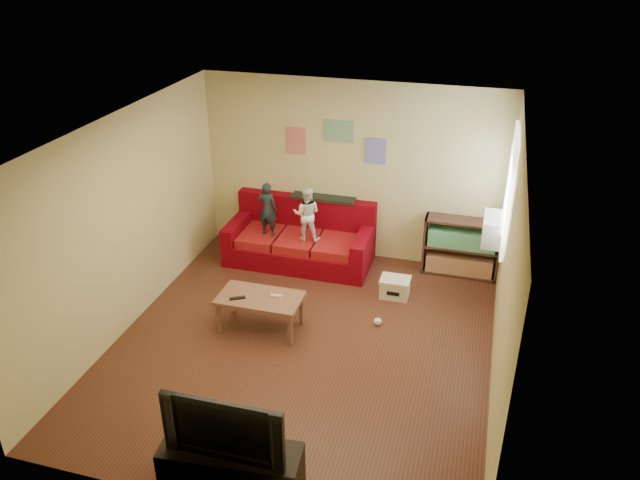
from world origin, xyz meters
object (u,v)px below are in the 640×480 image
(child_a, at_px, (268,209))
(child_b, at_px, (307,214))
(bookshelf, at_px, (461,250))
(sofa, at_px, (301,241))
(coffee_table, at_px, (260,301))
(tv_stand, at_px, (232,469))
(television, at_px, (228,422))
(file_box, at_px, (395,287))

(child_a, distance_m, child_b, 0.60)
(child_a, distance_m, bookshelf, 2.88)
(sofa, relative_size, child_a, 2.61)
(child_a, relative_size, coffee_table, 0.79)
(child_b, height_order, bookshelf, child_b)
(sofa, bearing_deg, child_a, -158.98)
(child_a, bearing_deg, tv_stand, 111.94)
(child_b, relative_size, bookshelf, 0.76)
(sofa, relative_size, tv_stand, 1.70)
(child_a, bearing_deg, television, 111.94)
(coffee_table, height_order, tv_stand, tv_stand)
(sofa, height_order, child_b, child_b)
(tv_stand, xyz_separation_m, television, (0.00, 0.00, 0.55))
(bookshelf, bearing_deg, sofa, -174.53)
(coffee_table, bearing_deg, sofa, 91.60)
(child_a, distance_m, file_box, 2.19)
(sofa, distance_m, tv_stand, 4.38)
(sofa, height_order, bookshelf, sofa)
(child_b, xyz_separation_m, coffee_table, (-0.10, -1.70, -0.46))
(sofa, height_order, television, television)
(child_b, distance_m, bookshelf, 2.30)
(sofa, height_order, coffee_table, sofa)
(child_a, relative_size, file_box, 2.04)
(television, bearing_deg, tv_stand, 0.00)
(child_b, xyz_separation_m, file_box, (1.41, -0.49, -0.72))
(coffee_table, xyz_separation_m, file_box, (1.51, 1.22, -0.26))
(tv_stand, bearing_deg, coffee_table, 99.50)
(sofa, relative_size, coffee_table, 2.07)
(child_b, xyz_separation_m, television, (0.55, -4.15, -0.07))
(coffee_table, bearing_deg, file_box, 38.90)
(child_a, bearing_deg, coffee_table, 112.97)
(bookshelf, xyz_separation_m, television, (-1.66, -4.55, 0.41))
(child_a, relative_size, child_b, 1.01)
(file_box, xyz_separation_m, tv_stand, (-0.86, -3.66, 0.10))
(child_a, distance_m, tv_stand, 4.35)
(sofa, bearing_deg, television, -80.85)
(child_b, height_order, coffee_table, child_b)
(child_a, height_order, tv_stand, child_a)
(sofa, relative_size, child_b, 2.63)
(sofa, height_order, child_a, child_a)
(tv_stand, distance_m, television, 0.55)
(bookshelf, bearing_deg, television, -110.09)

